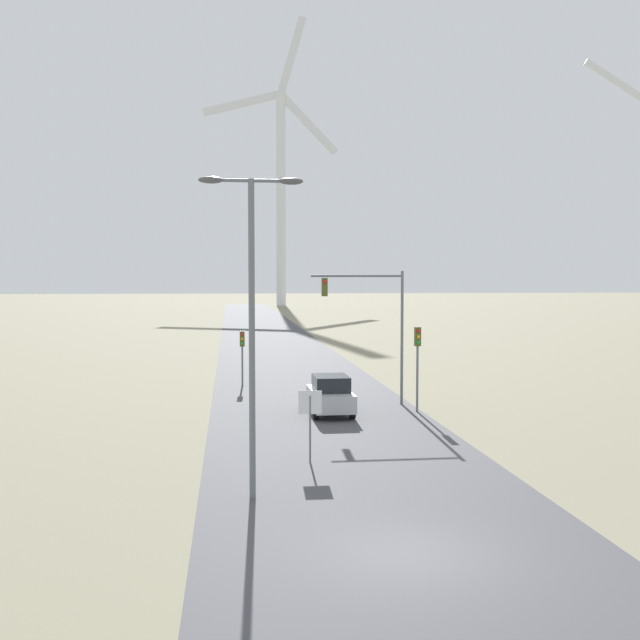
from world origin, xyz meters
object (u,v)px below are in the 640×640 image
Objects in this scene: traffic_light_mast_overhead at (372,310)px; wind_turbine_left at (281,178)px; traffic_light_post_near_right at (418,350)px; streetlamp at (252,297)px; car_approaching at (331,395)px; stop_sign_near at (310,412)px; traffic_light_post_near_left at (242,346)px.

traffic_light_mast_overhead is 140.05m from wind_turbine_left.
streetlamp is at bearing -122.03° from traffic_light_post_near_right.
traffic_light_mast_overhead reaches higher than traffic_light_post_near_right.
wind_turbine_left reaches higher than streetlamp.
traffic_light_post_near_right is 4.65m from car_approaching.
wind_turbine_left is (3.20, 139.90, 26.64)m from traffic_light_post_near_right.
stop_sign_near is 0.60× the size of car_approaching.
streetlamp is 22.95m from traffic_light_post_near_left.
traffic_light_post_near_left is 0.79× the size of car_approaching.
car_approaching is at bearing 72.75° from streetlamp.
traffic_light_post_near_left is at bearing 96.08° from stop_sign_near.
traffic_light_post_near_left reaches higher than car_approaching.
traffic_light_post_near_left is at bearing 130.20° from traffic_light_mast_overhead.
car_approaching is 143.15m from wind_turbine_left.
wind_turbine_left is at bearing 87.93° from traffic_light_mast_overhead.
streetlamp is 2.23× the size of car_approaching.
streetlamp is 155.23m from wind_turbine_left.
streetlamp is 6.06m from stop_sign_near.
traffic_light_post_near_right is 0.60× the size of traffic_light_mast_overhead.
car_approaching is (4.01, 12.92, -4.89)m from streetlamp.
stop_sign_near is at bearing -93.57° from wind_turbine_left.
stop_sign_near is at bearing -83.92° from traffic_light_post_near_left.
traffic_light_post_near_left reaches higher than stop_sign_near.
traffic_light_mast_overhead is at bearing 69.03° from stop_sign_near.
car_approaching is at bearing -135.98° from traffic_light_mast_overhead.
traffic_light_post_near_right is (6.09, 9.09, 1.22)m from stop_sign_near.
wind_turbine_left reaches higher than car_approaching.
traffic_light_post_near_right is 0.06× the size of wind_turbine_left.
traffic_light_post_near_right is at bearing 2.13° from car_approaching.
traffic_light_post_near_right is (8.18, 13.07, -2.84)m from streetlamp.
stop_sign_near reaches higher than car_approaching.
wind_turbine_left reaches higher than traffic_light_post_near_left.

